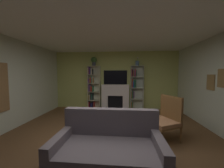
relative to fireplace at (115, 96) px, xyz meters
The scene contains 11 objects.
ground_plane 3.23m from the fireplace, 90.00° to the right, with size 7.90×7.90×0.00m, color brown.
wall_back_accent 0.74m from the fireplace, 90.00° to the left, with size 5.77×0.06×2.65m, color #C1C96D.
ceiling 3.79m from the fireplace, 90.00° to the right, with size 5.77×6.70×0.06m, color white.
fireplace is the anchor object (origin of this frame).
tv 0.86m from the fireplace, 90.00° to the left, with size 1.08×0.06×0.64m, color black.
bookshelf_left 1.11m from the fireplace, behind, with size 0.57×0.29×1.98m.
bookshelf_right 1.01m from the fireplace, ahead, with size 0.57×0.30×1.98m.
potted_plant 1.90m from the fireplace, behind, with size 0.27×0.27×0.42m.
vase_with_flowers 1.79m from the fireplace, ahead, with size 0.16×0.16×0.39m.
couch 3.98m from the fireplace, 88.27° to the right, with size 1.74×0.96×0.94m.
armchair 3.12m from the fireplace, 63.75° to the right, with size 0.84×0.86×1.06m.
Camera 1 is at (0.35, -2.90, 1.58)m, focal length 21.27 mm.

